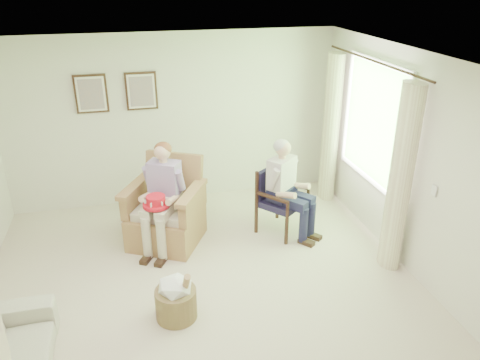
{
  "coord_description": "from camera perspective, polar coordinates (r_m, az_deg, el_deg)",
  "views": [
    {
      "loc": [
        -0.67,
        -4.14,
        3.4
      ],
      "look_at": [
        0.57,
        0.9,
        1.05
      ],
      "focal_mm": 35.0,
      "sensor_mm": 36.0,
      "label": 1
    }
  ],
  "objects": [
    {
      "name": "red_hat",
      "position": [
        5.9,
        -10.2,
        -2.67
      ],
      "size": [
        0.33,
        0.33,
        0.14
      ],
      "color": "red",
      "rests_on": "person_wicker"
    },
    {
      "name": "person_dark",
      "position": [
        6.31,
        5.5,
        -0.34
      ],
      "size": [
        0.4,
        0.63,
        1.33
      ],
      "rotation": [
        0.0,
        0.0,
        0.67
      ],
      "color": "#1B1B3D",
      "rests_on": "ground"
    },
    {
      "name": "right_wall",
      "position": [
        5.62,
        21.77,
        0.6
      ],
      "size": [
        0.04,
        5.5,
        2.6
      ],
      "primitive_type": "cube",
      "color": "silver",
      "rests_on": "ground"
    },
    {
      "name": "wicker_armchair",
      "position": [
        6.37,
        -9.06,
        -4.39
      ],
      "size": [
        0.9,
        0.89,
        1.15
      ],
      "rotation": [
        0.0,
        0.0,
        -0.5
      ],
      "color": "#A97450",
      "rests_on": "ground"
    },
    {
      "name": "wood_armchair",
      "position": [
        6.56,
        4.98,
        -2.01
      ],
      "size": [
        0.59,
        0.55,
        0.9
      ],
      "rotation": [
        0.0,
        0.0,
        0.67
      ],
      "color": "black",
      "rests_on": "ground"
    },
    {
      "name": "back_wall",
      "position": [
        7.23,
        -8.04,
        7.25
      ],
      "size": [
        5.0,
        0.04,
        2.6
      ],
      "primitive_type": "cube",
      "color": "silver",
      "rests_on": "ground"
    },
    {
      "name": "curtain_left",
      "position": [
        5.75,
        18.95,
        -0.06
      ],
      "size": [
        0.34,
        0.34,
        2.3
      ],
      "primitive_type": "cylinder",
      "color": "beige",
      "rests_on": "ground"
    },
    {
      "name": "framed_print_left",
      "position": [
        7.05,
        -17.69,
        9.97
      ],
      "size": [
        0.45,
        0.05,
        0.55
      ],
      "color": "#382114",
      "rests_on": "back_wall"
    },
    {
      "name": "curtain_right",
      "position": [
        7.35,
        11.01,
        6.09
      ],
      "size": [
        0.34,
        0.34,
        2.3
      ],
      "primitive_type": "cylinder",
      "color": "beige",
      "rests_on": "ground"
    },
    {
      "name": "window",
      "position": [
        6.45,
        15.97,
        7.09
      ],
      "size": [
        0.13,
        2.5,
        1.63
      ],
      "color": "#2D6B23",
      "rests_on": "right_wall"
    },
    {
      "name": "hatbox",
      "position": [
        5.1,
        -7.82,
        -13.99
      ],
      "size": [
        0.53,
        0.53,
        0.65
      ],
      "color": "tan",
      "rests_on": "ground"
    },
    {
      "name": "framed_print_right",
      "position": [
        7.04,
        -11.93,
        10.56
      ],
      "size": [
        0.45,
        0.05,
        0.55
      ],
      "color": "#382114",
      "rests_on": "back_wall"
    },
    {
      "name": "floor",
      "position": [
        5.4,
        -3.76,
        -14.74
      ],
      "size": [
        5.5,
        5.5,
        0.0
      ],
      "primitive_type": "plane",
      "color": "beige",
      "rests_on": "ground"
    },
    {
      "name": "ceiling",
      "position": [
        4.27,
        -4.73,
        13.48
      ],
      "size": [
        5.0,
        5.5,
        0.02
      ],
      "primitive_type": "cube",
      "color": "white",
      "rests_on": "back_wall"
    },
    {
      "name": "person_wicker",
      "position": [
        6.03,
        -9.21,
        -1.17
      ],
      "size": [
        0.4,
        0.63,
        1.4
      ],
      "rotation": [
        0.0,
        0.0,
        -0.5
      ],
      "color": "beige",
      "rests_on": "ground"
    }
  ]
}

